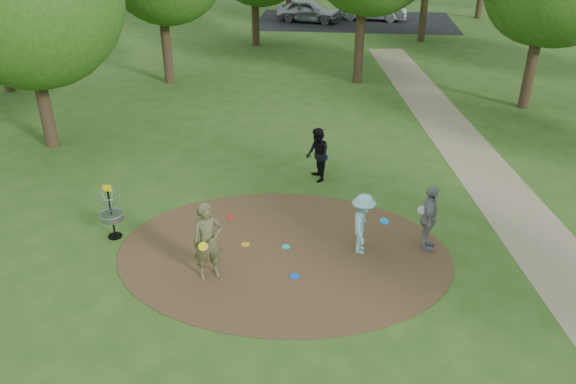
{
  "coord_description": "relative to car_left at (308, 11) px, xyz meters",
  "views": [
    {
      "loc": [
        1.28,
        -11.73,
        7.96
      ],
      "look_at": [
        0.0,
        1.2,
        1.1
      ],
      "focal_mm": 35.0,
      "sensor_mm": 36.0,
      "label": 1
    }
  ],
  "objects": [
    {
      "name": "car_right",
      "position": [
        4.57,
        1.13,
        0.05
      ],
      "size": [
        5.06,
        2.33,
        1.61
      ],
      "primitive_type": "imported",
      "rotation": [
        0.0,
        0.0,
        1.44
      ],
      "color": "#9FA3A6",
      "rests_on": "ground"
    },
    {
      "name": "disc_ground_cyan",
      "position": [
        1.41,
        -29.18,
        -0.73
      ],
      "size": [
        0.22,
        0.22,
        0.02
      ],
      "primitive_type": "cylinder",
      "color": "#17B9B0",
      "rests_on": "dirt_clearing"
    },
    {
      "name": "ground",
      "position": [
        1.37,
        -29.4,
        -0.76
      ],
      "size": [
        100.0,
        100.0,
        0.0
      ],
      "primitive_type": "plane",
      "color": "#2D5119",
      "rests_on": "ground"
    },
    {
      "name": "disc_ground_blue",
      "position": [
        1.74,
        -30.41,
        -0.73
      ],
      "size": [
        0.22,
        0.22,
        0.02
      ],
      "primitive_type": "cylinder",
      "color": "blue",
      "rests_on": "dirt_clearing"
    },
    {
      "name": "player_walking_with_disc",
      "position": [
        1.99,
        -25.21,
        0.1
      ],
      "size": [
        0.87,
        0.99,
        1.71
      ],
      "color": "black",
      "rests_on": "ground"
    },
    {
      "name": "disc_ground_red",
      "position": [
        -0.28,
        -27.84,
        -0.73
      ],
      "size": [
        0.22,
        0.22,
        0.02
      ],
      "primitive_type": "cylinder",
      "color": "red",
      "rests_on": "dirt_clearing"
    },
    {
      "name": "player_throwing_with_disc",
      "position": [
        3.32,
        -29.15,
        0.04
      ],
      "size": [
        1.0,
        1.08,
        1.6
      ],
      "color": "#93D5DC",
      "rests_on": "ground"
    },
    {
      "name": "dirt_clearing",
      "position": [
        1.37,
        -29.4,
        -0.75
      ],
      "size": [
        8.4,
        8.4,
        0.02
      ],
      "primitive_type": "cylinder",
      "color": "#47301C",
      "rests_on": "ground"
    },
    {
      "name": "player_waiting_with_disc",
      "position": [
        4.96,
        -28.86,
        0.13
      ],
      "size": [
        0.58,
        1.08,
        1.77
      ],
      "color": "gray",
      "rests_on": "ground"
    },
    {
      "name": "player_observer_with_disc",
      "position": [
        -0.24,
        -30.55,
        0.22
      ],
      "size": [
        0.85,
        0.75,
        1.95
      ],
      "color": "brown",
      "rests_on": "ground"
    },
    {
      "name": "disc_ground_orange",
      "position": [
        0.37,
        -29.18,
        -0.73
      ],
      "size": [
        0.22,
        0.22,
        0.02
      ],
      "primitive_type": "cylinder",
      "color": "orange",
      "rests_on": "dirt_clearing"
    },
    {
      "name": "footpath",
      "position": [
        7.87,
        -27.4,
        -0.75
      ],
      "size": [
        7.55,
        39.89,
        0.01
      ],
      "primitive_type": "cube",
      "rotation": [
        0.0,
        0.0,
        0.14
      ],
      "color": "#8C7A5B",
      "rests_on": "ground"
    },
    {
      "name": "car_left",
      "position": [
        0.0,
        0.0,
        0.0
      ],
      "size": [
        4.71,
        2.62,
        1.51
      ],
      "primitive_type": "imported",
      "rotation": [
        0.0,
        0.0,
        1.37
      ],
      "color": "#929499",
      "rests_on": "ground"
    },
    {
      "name": "parking_lot",
      "position": [
        3.37,
        0.6,
        -0.75
      ],
      "size": [
        14.0,
        8.0,
        0.01
      ],
      "primitive_type": "cube",
      "color": "black",
      "rests_on": "ground"
    },
    {
      "name": "disc_golf_basket",
      "position": [
        -3.13,
        -29.1,
        0.12
      ],
      "size": [
        0.63,
        0.63,
        1.54
      ],
      "color": "black",
      "rests_on": "ground"
    }
  ]
}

